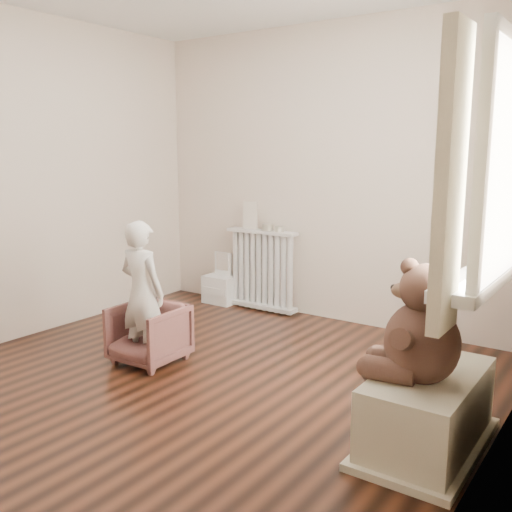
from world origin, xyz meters
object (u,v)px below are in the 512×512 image
Objects in this scene: toy_vanity at (221,276)px; toy_bench at (427,411)px; child at (142,293)px; plush_cat at (490,248)px; armchair at (149,334)px; radiator at (262,270)px; teddy_bear at (423,328)px.

toy_vanity reaches higher than toy_bench.
child is 2.29m from plush_cat.
toy_vanity is at bearing 109.48° from armchair.
radiator is 0.76× the size of child.
toy_bench is at bearing -31.57° from toy_vanity.
radiator is 0.90× the size of toy_bench.
radiator reaches higher than toy_vanity.
toy_vanity is 1.76m from child.
child is 2.07m from toy_bench.
teddy_bear is (2.03, -0.09, 0.14)m from child.
armchair is 0.46× the size of child.
child is at bearing 168.72° from teddy_bear.
teddy_bear is at bearing 176.45° from child.
child is at bearing -86.09° from radiator.
child reaches higher than armchair.
toy_vanity is at bearing -71.09° from child.
armchair is at bearing -91.03° from child.
child is (0.59, -1.64, 0.26)m from toy_vanity.
child is at bearing -179.60° from toy_bench.
toy_bench is 2.88× the size of plush_cat.
armchair is 0.55× the size of toy_bench.
teddy_bear is at bearing -98.59° from toy_bench.
child reaches higher than toy_vanity.
plush_cat is at bearing -27.17° from radiator.
plush_cat reaches higher than toy_bench.
toy_vanity is 1.07× the size of armchair.
toy_vanity is 0.85× the size of teddy_bear.
radiator is 2.59× the size of plush_cat.
teddy_bear is (2.03, -0.14, 0.45)m from armchair.
toy_vanity is at bearing 148.43° from toy_bench.
teddy_bear is at bearing -39.32° from radiator.
teddy_bear is (2.62, -1.72, 0.40)m from toy_vanity.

